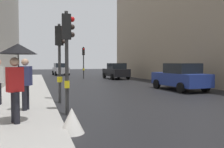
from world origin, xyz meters
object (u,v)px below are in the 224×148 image
Objects in this scene: car_silver_hatchback at (61,69)px; pedestrian_with_grey_backpack at (24,81)px; warning_sign_triangle at (72,121)px; car_dark_suv at (116,71)px; traffic_light_near_left at (67,44)px; traffic_light_near_right at (60,49)px; car_blue_van at (180,77)px; pedestrian_with_umbrella at (17,61)px; traffic_light_far_median at (84,57)px.

pedestrian_with_grey_backpack is at bearing -98.28° from car_silver_hatchback.
car_silver_hatchback reaches higher than warning_sign_triangle.
traffic_light_near_left is at bearing -114.43° from car_dark_suv.
car_blue_van is at bearing 17.07° from traffic_light_near_right.
traffic_light_near_right is at bearing -95.69° from car_silver_hatchback.
car_silver_hatchback is at bearing 84.31° from traffic_light_near_right.
pedestrian_with_grey_backpack is (0.08, 1.77, -0.68)m from pedestrian_with_umbrella.
pedestrian_with_grey_backpack is at bearing 87.39° from pedestrian_with_umbrella.
car_dark_suv is (7.48, 13.94, -1.54)m from traffic_light_near_right.
car_blue_van is 1.00× the size of car_dark_suv.
car_silver_hatchback is 6.66× the size of warning_sign_triangle.
pedestrian_with_grey_backpack is at bearing 159.61° from traffic_light_near_left.
traffic_light_far_median is 0.84× the size of car_silver_hatchback.
pedestrian_with_umbrella is (-5.65, -19.45, -0.66)m from traffic_light_far_median.
pedestrian_with_umbrella reaches higher than car_dark_suv.
traffic_light_near_right reaches higher than car_dark_suv.
pedestrian_with_umbrella is at bearing -97.93° from car_silver_hatchback.
traffic_light_near_right is 1.98× the size of pedestrian_with_grey_backpack.
traffic_light_far_median is (4.16, 18.21, 0.07)m from traffic_light_near_left.
car_dark_suv is at bearing 63.12° from pedestrian_with_umbrella.
car_blue_van is at bearing 41.20° from warning_sign_triangle.
traffic_light_near_right is 16.23m from traffic_light_far_median.
pedestrian_with_grey_backpack is at bearing -107.49° from traffic_light_far_median.
pedestrian_with_umbrella is (-9.41, -6.19, 0.96)m from car_blue_van.
traffic_light_far_median reaches higher than pedestrian_with_umbrella.
warning_sign_triangle is (-8.09, -7.08, -0.55)m from car_blue_van.
pedestrian_with_umbrella is at bearing -140.27° from traffic_light_near_left.
car_dark_suv is at bearing -27.72° from traffic_light_far_median.
car_blue_van is 10.32m from pedestrian_with_grey_backpack.
traffic_light_near_left is at bearing -20.39° from pedestrian_with_grey_backpack.
traffic_light_near_left reaches higher than car_silver_hatchback.
pedestrian_with_grey_backpack is (-5.57, -17.68, -1.34)m from traffic_light_far_median.
traffic_light_near_left is (0.00, -2.52, 0.01)m from traffic_light_near_right.
pedestrian_with_grey_backpack is 3.05m from warning_sign_triangle.
car_silver_hatchback is at bearing 84.88° from warning_sign_triangle.
warning_sign_triangle is (1.32, -0.89, -1.52)m from pedestrian_with_umbrella.
traffic_light_far_median is 2.05× the size of pedestrian_with_grey_backpack.
car_blue_van is at bearing 25.39° from pedestrian_with_grey_backpack.
traffic_light_near_right is 24.59m from car_silver_hatchback.
traffic_light_near_right is 0.82× the size of car_blue_van.
traffic_light_near_right reaches higher than warning_sign_triangle.
car_dark_suv is 0.98× the size of car_silver_hatchback.
traffic_light_far_median is 0.85× the size of car_blue_van.
warning_sign_triangle is (-0.17, -4.65, -2.09)m from traffic_light_near_right.
pedestrian_with_grey_backpack is at bearing -125.29° from traffic_light_near_right.
car_dark_suv is 2.40× the size of pedestrian_with_grey_backpack.
pedestrian_with_umbrella is at bearing -111.63° from traffic_light_near_right.
traffic_light_near_left reaches higher than pedestrian_with_grey_backpack.
traffic_light_far_median is 4.09m from car_dark_suv.
pedestrian_with_umbrella reaches higher than warning_sign_triangle.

